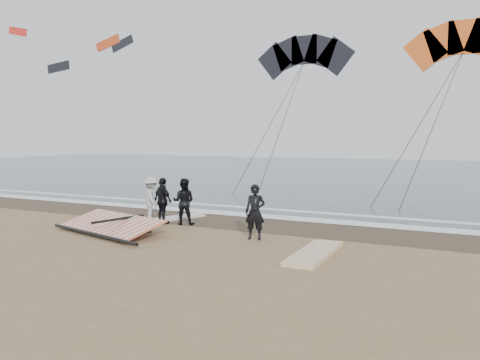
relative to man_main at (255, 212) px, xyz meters
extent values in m
plane|color=#8C704C|center=(-1.23, -2.20, -0.79)|extent=(120.00, 120.00, 0.00)
cube|color=#233838|center=(-1.23, 30.80, -0.78)|extent=(120.00, 54.00, 0.02)
cube|color=#4C3D2B|center=(-1.23, 2.30, -0.78)|extent=(120.00, 2.80, 0.01)
cube|color=white|center=(-1.23, 3.70, -0.76)|extent=(120.00, 0.90, 0.01)
cube|color=white|center=(-1.23, 5.40, -0.76)|extent=(120.00, 0.45, 0.01)
imported|color=black|center=(0.00, 0.00, 0.00)|extent=(0.63, 0.47, 1.58)
cube|color=silver|center=(2.08, -1.02, -0.73)|extent=(0.78, 2.70, 0.11)
cube|color=beige|center=(-3.95, 1.80, -0.74)|extent=(1.39, 2.36, 0.10)
imported|color=black|center=(-3.10, 1.07, -0.01)|extent=(0.91, 0.80, 1.55)
imported|color=black|center=(-3.80, 0.87, -0.01)|extent=(0.99, 0.68, 1.56)
imported|color=#B2B1AD|center=(-4.50, 1.17, -0.01)|extent=(1.13, 1.09, 1.55)
cube|color=black|center=(-4.51, -0.50, -0.74)|extent=(2.55, 1.19, 0.10)
cube|color=#DE5025|center=(-4.31, -1.10, -0.49)|extent=(3.86, 2.25, 0.38)
cylinder|color=black|center=(-4.31, -1.88, -0.68)|extent=(4.09, 1.13, 0.10)
cylinder|color=black|center=(-4.01, -1.10, -0.34)|extent=(0.52, 1.78, 0.08)
cylinder|color=#262626|center=(3.27, 13.43, 3.26)|extent=(0.04, 0.04, 14.25)
cylinder|color=#262626|center=(3.87, 13.16, 3.26)|extent=(0.04, 0.04, 14.49)
cylinder|color=#262626|center=(-5.54, 14.95, 3.43)|extent=(0.04, 0.04, 13.79)
cylinder|color=#262626|center=(-4.95, 15.22, 3.43)|extent=(0.04, 0.04, 13.42)
cube|color=red|center=(-28.38, 25.80, 11.89)|extent=(3.13, 0.12, 1.61)
cube|color=black|center=(-33.31, 23.80, 9.54)|extent=(3.07, 0.12, 1.18)
cube|color=black|center=(-29.90, 29.80, 12.69)|extent=(3.13, 0.12, 1.77)
cube|color=red|center=(-44.21, 27.80, 15.06)|extent=(3.12, 0.12, 1.52)
camera|label=1|loc=(5.44, -11.92, 2.04)|focal=35.00mm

